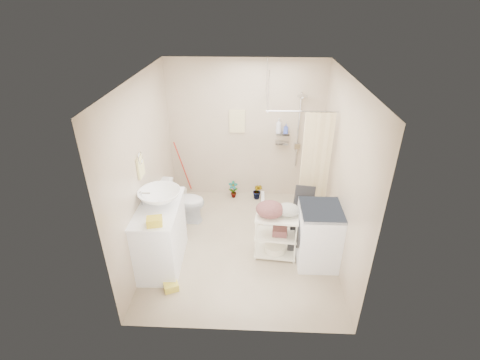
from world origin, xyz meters
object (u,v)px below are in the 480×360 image
object	(u,v)px
vanity	(160,235)
laundry_rack	(276,232)
toilet	(183,201)
washing_machine	(320,235)

from	to	relation	value
vanity	laundry_rack	size ratio (longest dim) A/B	1.30
toilet	washing_machine	size ratio (longest dim) A/B	0.82
washing_machine	laundry_rack	xyz separation A→B (m)	(-0.63, 0.10, -0.03)
vanity	washing_machine	size ratio (longest dim) A/B	1.21
laundry_rack	vanity	bearing A→B (deg)	-166.67
vanity	laundry_rack	bearing A→B (deg)	6.16
washing_machine	laundry_rack	world-z (taller)	washing_machine
toilet	washing_machine	distance (m)	2.38
washing_machine	laundry_rack	size ratio (longest dim) A/B	1.08
laundry_rack	washing_machine	bearing A→B (deg)	-3.53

